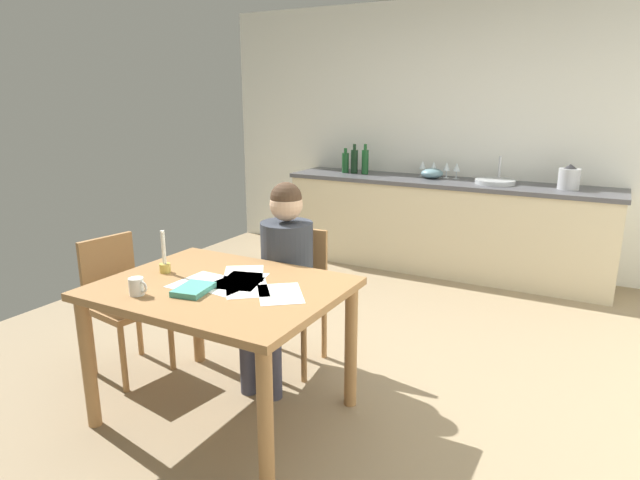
{
  "coord_description": "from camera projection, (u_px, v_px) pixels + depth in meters",
  "views": [
    {
      "loc": [
        1.44,
        -2.9,
        1.69
      ],
      "look_at": [
        -0.08,
        -0.13,
        0.85
      ],
      "focal_mm": 30.53,
      "sensor_mm": 36.0,
      "label": 1
    }
  ],
  "objects": [
    {
      "name": "mixing_bowl",
      "position": [
        432.0,
        173.0,
        5.34
      ],
      "size": [
        0.21,
        0.21,
        0.1
      ],
      "primitive_type": "ellipsoid",
      "color": "#668C99",
      "rests_on": "kitchen_counter"
    },
    {
      "name": "wine_glass_back_left",
      "position": [
        434.0,
        166.0,
        5.4
      ],
      "size": [
        0.07,
        0.07,
        0.15
      ],
      "color": "silver",
      "rests_on": "kitchen_counter"
    },
    {
      "name": "sink_unit",
      "position": [
        495.0,
        181.0,
        5.01
      ],
      "size": [
        0.36,
        0.36,
        0.24
      ],
      "color": "#B2B7BC",
      "rests_on": "kitchen_counter"
    },
    {
      "name": "bottle_wine_red",
      "position": [
        365.0,
        161.0,
        5.6
      ],
      "size": [
        0.07,
        0.07,
        0.31
      ],
      "color": "#194C23",
      "rests_on": "kitchen_counter"
    },
    {
      "name": "chair_side_empty",
      "position": [
        122.0,
        299.0,
        3.36
      ],
      "size": [
        0.46,
        0.46,
        0.85
      ],
      "color": "#9E7042",
      "rests_on": "ground"
    },
    {
      "name": "person_seated",
      "position": [
        282.0,
        268.0,
        3.28
      ],
      "size": [
        0.37,
        0.62,
        1.19
      ],
      "color": "#333842",
      "rests_on": "ground"
    },
    {
      "name": "stovetop_kettle",
      "position": [
        569.0,
        178.0,
        4.7
      ],
      "size": [
        0.18,
        0.18,
        0.22
      ],
      "color": "#B7BABF",
      "rests_on": "kitchen_counter"
    },
    {
      "name": "coffee_mug",
      "position": [
        137.0,
        287.0,
        2.64
      ],
      "size": [
        0.11,
        0.07,
        0.09
      ],
      "color": "white",
      "rests_on": "dining_table"
    },
    {
      "name": "paper_notice",
      "position": [
        242.0,
        281.0,
        2.85
      ],
      "size": [
        0.28,
        0.34,
        0.0
      ],
      "primitive_type": "cube",
      "rotation": [
        0.0,
        0.0,
        0.27
      ],
      "color": "white",
      "rests_on": "dining_table"
    },
    {
      "name": "paper_bill",
      "position": [
        230.0,
        285.0,
        2.79
      ],
      "size": [
        0.24,
        0.32,
        0.0
      ],
      "primitive_type": "cube",
      "rotation": [
        0.0,
        0.0,
        -0.11
      ],
      "color": "white",
      "rests_on": "dining_table"
    },
    {
      "name": "paper_envelope",
      "position": [
        247.0,
        288.0,
        2.74
      ],
      "size": [
        0.35,
        0.36,
        0.0
      ],
      "primitive_type": "cube",
      "rotation": [
        0.0,
        0.0,
        0.69
      ],
      "color": "white",
      "rests_on": "dining_table"
    },
    {
      "name": "wine_glass_by_kettle",
      "position": [
        447.0,
        167.0,
        5.34
      ],
      "size": [
        0.07,
        0.07,
        0.15
      ],
      "color": "silver",
      "rests_on": "kitchen_counter"
    },
    {
      "name": "wall_back",
      "position": [
        458.0,
        136.0,
        5.43
      ],
      "size": [
        5.2,
        0.12,
        2.6
      ],
      "primitive_type": "cube",
      "color": "silver",
      "rests_on": "ground"
    },
    {
      "name": "wine_glass_back_right",
      "position": [
        423.0,
        165.0,
        5.46
      ],
      "size": [
        0.07,
        0.07,
        0.15
      ],
      "color": "silver",
      "rests_on": "kitchen_counter"
    },
    {
      "name": "candlestick",
      "position": [
        165.0,
        261.0,
        2.97
      ],
      "size": [
        0.06,
        0.06,
        0.24
      ],
      "color": "gold",
      "rests_on": "dining_table"
    },
    {
      "name": "paper_flyer",
      "position": [
        280.0,
        294.0,
        2.66
      ],
      "size": [
        0.35,
        0.36,
        0.0
      ],
      "primitive_type": "cube",
      "rotation": [
        0.0,
        0.0,
        0.67
      ],
      "color": "white",
      "rests_on": "dining_table"
    },
    {
      "name": "book_magazine",
      "position": [
        193.0,
        289.0,
        2.68
      ],
      "size": [
        0.18,
        0.22,
        0.03
      ],
      "primitive_type": "cube",
      "rotation": [
        0.0,
        0.0,
        0.18
      ],
      "color": "teal",
      "rests_on": "dining_table"
    },
    {
      "name": "bottle_oil",
      "position": [
        345.0,
        162.0,
        5.71
      ],
      "size": [
        0.07,
        0.07,
        0.26
      ],
      "color": "#194C23",
      "rests_on": "kitchen_counter"
    },
    {
      "name": "ground_plane",
      "position": [
        340.0,
        365.0,
        3.57
      ],
      "size": [
        5.2,
        5.2,
        0.04
      ],
      "primitive_type": "cube",
      "color": "#937F60"
    },
    {
      "name": "paper_letter",
      "position": [
        199.0,
        282.0,
        2.83
      ],
      "size": [
        0.22,
        0.3,
        0.0
      ],
      "primitive_type": "cube",
      "rotation": [
        0.0,
        0.0,
        -0.03
      ],
      "color": "white",
      "rests_on": "dining_table"
    },
    {
      "name": "bottle_vinegar",
      "position": [
        354.0,
        161.0,
        5.67
      ],
      "size": [
        0.07,
        0.07,
        0.3
      ],
      "color": "black",
      "rests_on": "kitchen_counter"
    },
    {
      "name": "kitchen_counter",
      "position": [
        443.0,
        226.0,
        5.34
      ],
      "size": [
        3.13,
        0.64,
        0.9
      ],
      "color": "beige",
      "rests_on": "ground"
    },
    {
      "name": "dining_table",
      "position": [
        221.0,
        304.0,
        2.82
      ],
      "size": [
        1.22,
        0.95,
        0.75
      ],
      "color": "#9E7042",
      "rests_on": "ground"
    },
    {
      "name": "wine_glass_near_sink",
      "position": [
        457.0,
        168.0,
        5.3
      ],
      "size": [
        0.07,
        0.07,
        0.15
      ],
      "color": "silver",
      "rests_on": "kitchen_counter"
    },
    {
      "name": "paper_receipt",
      "position": [
        244.0,
        274.0,
        2.96
      ],
      "size": [
        0.34,
        0.36,
        0.0
      ],
      "primitive_type": "cube",
      "rotation": [
        0.0,
        0.0,
        0.58
      ],
      "color": "white",
      "rests_on": "dining_table"
    },
    {
      "name": "chair_at_table",
      "position": [
        293.0,
        291.0,
        3.47
      ],
      "size": [
        0.45,
        0.45,
        0.87
      ],
      "color": "#9E7042",
      "rests_on": "ground"
    }
  ]
}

